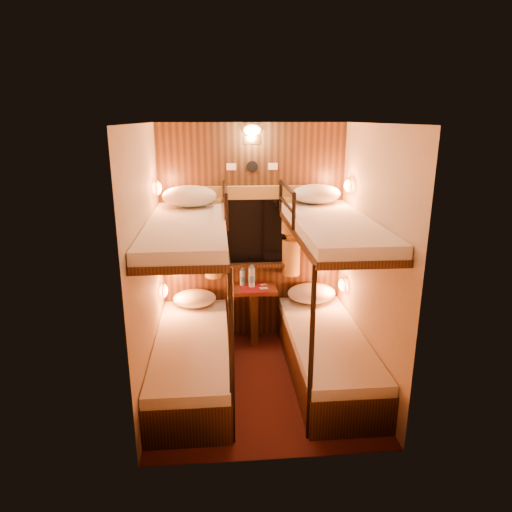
{
  "coord_description": "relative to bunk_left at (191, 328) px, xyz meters",
  "views": [
    {
      "loc": [
        -0.38,
        -3.84,
        2.45
      ],
      "look_at": [
        -0.03,
        0.15,
        1.23
      ],
      "focal_mm": 32.0,
      "sensor_mm": 36.0,
      "label": 1
    }
  ],
  "objects": [
    {
      "name": "bunk_left",
      "position": [
        0.0,
        0.0,
        0.0
      ],
      "size": [
        0.72,
        1.9,
        1.82
      ],
      "color": "black",
      "rests_on": "floor"
    },
    {
      "name": "table",
      "position": [
        0.65,
        0.78,
        -0.14
      ],
      "size": [
        0.5,
        0.34,
        0.66
      ],
      "color": "#542513",
      "rests_on": "floor"
    },
    {
      "name": "pillow_lower_right",
      "position": [
        1.3,
        0.77,
        0.0
      ],
      "size": [
        0.54,
        0.38,
        0.21
      ],
      "primitive_type": "ellipsoid",
      "color": "silver",
      "rests_on": "bunk_right"
    },
    {
      "name": "wall_left",
      "position": [
        -0.35,
        -0.07,
        0.64
      ],
      "size": [
        0.0,
        2.4,
        2.4
      ],
      "primitive_type": "plane",
      "rotation": [
        1.57,
        0.0,
        1.57
      ],
      "color": "#C6B293",
      "rests_on": "floor"
    },
    {
      "name": "sachet_a",
      "position": [
        0.76,
        0.74,
        0.09
      ],
      "size": [
        0.1,
        0.08,
        0.01
      ],
      "primitive_type": "cube",
      "rotation": [
        0.0,
        0.0,
        0.12
      ],
      "color": "silver",
      "rests_on": "table"
    },
    {
      "name": "back_panel",
      "position": [
        0.65,
        0.97,
        0.64
      ],
      "size": [
        2.0,
        0.03,
        2.4
      ],
      "primitive_type": "cube",
      "color": "black",
      "rests_on": "floor"
    },
    {
      "name": "wall_right",
      "position": [
        1.65,
        -0.07,
        0.64
      ],
      "size": [
        0.0,
        2.4,
        2.4
      ],
      "primitive_type": "plane",
      "rotation": [
        1.57,
        0.0,
        -1.57
      ],
      "color": "#C6B293",
      "rests_on": "floor"
    },
    {
      "name": "reading_lamps",
      "position": [
        0.65,
        0.63,
        0.68
      ],
      "size": [
        2.0,
        0.2,
        1.25
      ],
      "color": "orange",
      "rests_on": "wall_left"
    },
    {
      "name": "back_fixtures",
      "position": [
        0.65,
        0.93,
        1.69
      ],
      "size": [
        0.54,
        0.09,
        0.48
      ],
      "color": "black",
      "rests_on": "back_panel"
    },
    {
      "name": "floor",
      "position": [
        0.65,
        -0.07,
        -0.56
      ],
      "size": [
        2.1,
        2.1,
        0.0
      ],
      "primitive_type": "plane",
      "color": "#3C1610",
      "rests_on": "ground"
    },
    {
      "name": "bottle_left",
      "position": [
        0.53,
        0.85,
        0.18
      ],
      "size": [
        0.06,
        0.06,
        0.21
      ],
      "rotation": [
        0.0,
        0.0,
        -0.41
      ],
      "color": "#99BFE5",
      "rests_on": "table"
    },
    {
      "name": "ceiling",
      "position": [
        0.65,
        -0.07,
        1.84
      ],
      "size": [
        2.1,
        2.1,
        0.0
      ],
      "primitive_type": "plane",
      "rotation": [
        3.14,
        0.0,
        0.0
      ],
      "color": "silver",
      "rests_on": "wall_back"
    },
    {
      "name": "wall_front",
      "position": [
        0.65,
        -1.12,
        0.64
      ],
      "size": [
        2.4,
        0.0,
        2.4
      ],
      "primitive_type": "plane",
      "rotation": [
        -1.57,
        0.0,
        0.0
      ],
      "color": "#C6B293",
      "rests_on": "floor"
    },
    {
      "name": "bunk_right",
      "position": [
        1.3,
        0.0,
        0.0
      ],
      "size": [
        0.72,
        1.9,
        1.82
      ],
      "color": "black",
      "rests_on": "floor"
    },
    {
      "name": "window",
      "position": [
        0.65,
        0.94,
        0.62
      ],
      "size": [
        1.0,
        0.12,
        0.79
      ],
      "color": "black",
      "rests_on": "back_panel"
    },
    {
      "name": "curtains",
      "position": [
        0.65,
        0.9,
        0.71
      ],
      "size": [
        1.1,
        0.22,
        1.0
      ],
      "color": "olive",
      "rests_on": "back_panel"
    },
    {
      "name": "sachet_b",
      "position": [
        0.76,
        0.85,
        0.09
      ],
      "size": [
        0.09,
        0.08,
        0.01
      ],
      "primitive_type": "cube",
      "rotation": [
        0.0,
        0.0,
        0.47
      ],
      "color": "silver",
      "rests_on": "table"
    },
    {
      "name": "pillow_lower_left",
      "position": [
        -0.0,
        0.77,
        -0.01
      ],
      "size": [
        0.47,
        0.33,
        0.18
      ],
      "primitive_type": "ellipsoid",
      "color": "silver",
      "rests_on": "bunk_left"
    },
    {
      "name": "wall_back",
      "position": [
        0.65,
        0.98,
        0.64
      ],
      "size": [
        2.4,
        0.0,
        2.4
      ],
      "primitive_type": "plane",
      "rotation": [
        1.57,
        0.0,
        0.0
      ],
      "color": "#C6B293",
      "rests_on": "floor"
    },
    {
      "name": "pillow_upper_right",
      "position": [
        1.3,
        0.72,
        1.13
      ],
      "size": [
        0.51,
        0.36,
        0.2
      ],
      "primitive_type": "ellipsoid",
      "color": "silver",
      "rests_on": "bunk_right"
    },
    {
      "name": "pillow_upper_left",
      "position": [
        -0.0,
        0.65,
        1.14
      ],
      "size": [
        0.54,
        0.39,
        0.21
      ],
      "primitive_type": "ellipsoid",
      "color": "silver",
      "rests_on": "bunk_left"
    },
    {
      "name": "bottle_right",
      "position": [
        0.63,
        0.8,
        0.2
      ],
      "size": [
        0.07,
        0.07,
        0.25
      ],
      "rotation": [
        0.0,
        0.0,
        -0.42
      ],
      "color": "#99BFE5",
      "rests_on": "table"
    }
  ]
}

